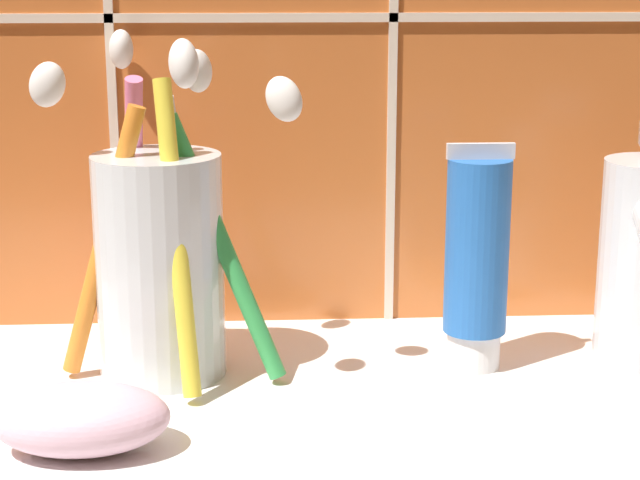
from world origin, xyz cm
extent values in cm
cube|color=white|center=(0.00, 0.00, 1.00)|extent=(62.63, 30.35, 2.00)
cube|color=beige|center=(0.00, 14.57, 19.59)|extent=(72.63, 0.24, 0.50)
cylinder|color=silver|center=(-11.03, 6.64, 7.69)|extent=(6.44, 6.44, 11.38)
cylinder|color=green|center=(-7.75, 5.67, 8.85)|extent=(6.26, 2.96, 13.26)
ellipsoid|color=white|center=(-4.76, 4.61, 16.31)|extent=(2.71, 2.03, 2.69)
cylinder|color=white|center=(-9.85, 8.11, 9.27)|extent=(2.68, 2.87, 13.88)
ellipsoid|color=white|center=(-9.03, 9.05, 17.22)|extent=(2.30, 2.37, 2.43)
cylinder|color=pink|center=(-12.68, 10.54, 9.68)|extent=(2.25, 6.29, 14.87)
ellipsoid|color=white|center=(-13.36, 13.55, 17.98)|extent=(1.78, 2.58, 2.65)
cylinder|color=orange|center=(-13.73, 6.20, 9.11)|extent=(4.76, 0.90, 13.68)
ellipsoid|color=white|center=(-15.98, 6.20, 16.88)|extent=(2.24, 1.30, 2.58)
cylinder|color=yellow|center=(-9.92, 4.18, 9.77)|extent=(2.39, 4.78, 14.97)
ellipsoid|color=white|center=(-9.20, 2.08, 18.20)|extent=(1.94, 2.50, 2.56)
cylinder|color=white|center=(5.08, 6.64, 2.99)|extent=(2.77, 2.77, 1.98)
cylinder|color=blue|center=(5.08, 6.64, 8.50)|extent=(3.26, 3.26, 9.03)
cube|color=silver|center=(5.08, 6.64, 13.41)|extent=(3.42, 0.36, 0.80)
ellipsoid|color=#DBB2C6|center=(-13.72, -2.48, 3.50)|extent=(7.62, 4.76, 3.01)
camera|label=1|loc=(-5.82, -45.48, 22.35)|focal=60.00mm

